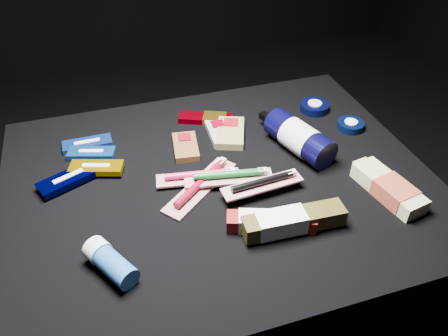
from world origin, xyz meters
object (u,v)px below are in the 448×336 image
object	(u,v)px
lotion_bottle	(299,138)
deodorant_stick	(110,262)
bodywash_bottle	(389,189)
toothpaste_carton_red	(267,222)

from	to	relation	value
lotion_bottle	deodorant_stick	distance (m)	0.54
bodywash_bottle	toothpaste_carton_red	bearing A→B (deg)	171.78
lotion_bottle	toothpaste_carton_red	xyz separation A→B (m)	(-0.17, -0.22, -0.02)
lotion_bottle	toothpaste_carton_red	bearing A→B (deg)	-145.48
lotion_bottle	bodywash_bottle	xyz separation A→B (m)	(0.12, -0.21, -0.02)
deodorant_stick	bodywash_bottle	bearing A→B (deg)	-27.84
deodorant_stick	lotion_bottle	bearing A→B (deg)	-4.27
bodywash_bottle	deodorant_stick	distance (m)	0.61
bodywash_bottle	toothpaste_carton_red	distance (m)	0.29
deodorant_stick	toothpaste_carton_red	bearing A→B (deg)	-27.83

